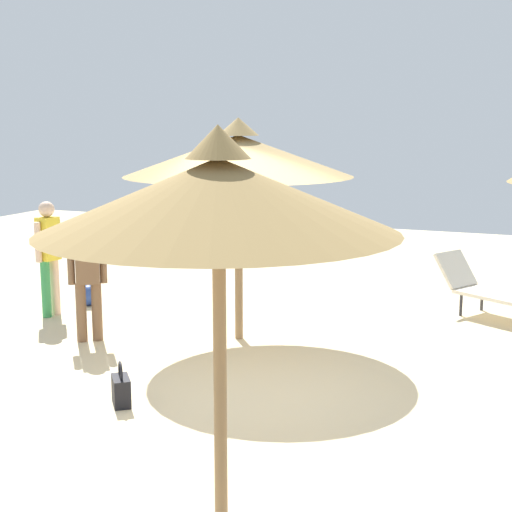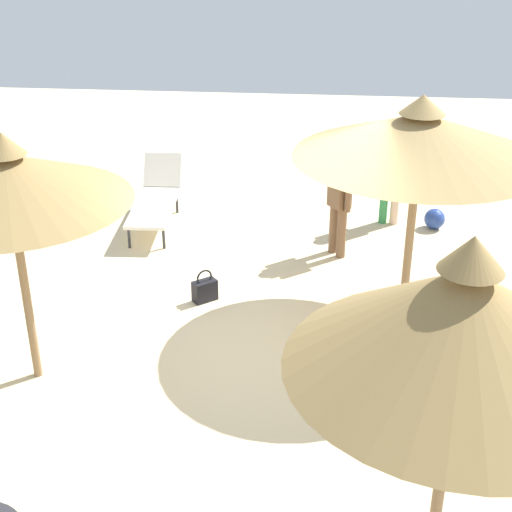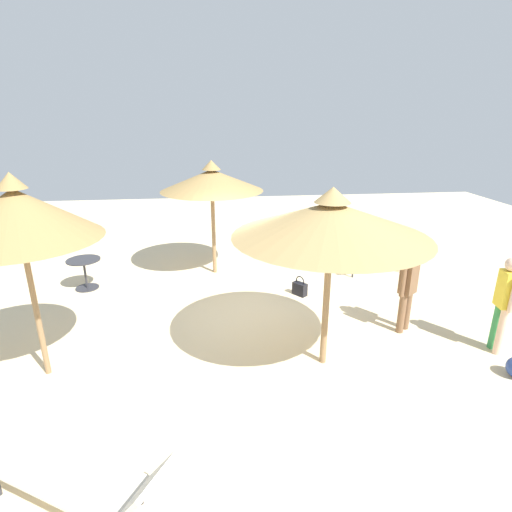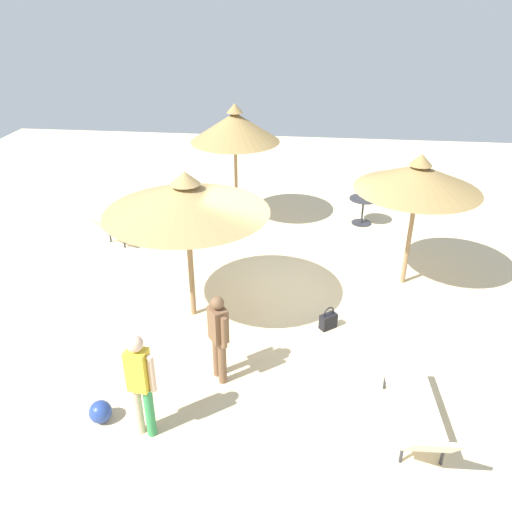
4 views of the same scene
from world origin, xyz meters
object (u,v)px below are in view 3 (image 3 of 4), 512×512
handbag (300,288)px  parasol_umbrella_near_right (212,180)px  parasol_umbrella_center (17,214)px  lounge_chair_near_left (83,477)px  person_standing_back (505,300)px  lounge_chair_far_left (385,255)px  person_standing_far_right (408,287)px  side_table_round (84,268)px  parasol_umbrella_edge (331,220)px

handbag → parasol_umbrella_near_right: bearing=139.1°
parasol_umbrella_center → parasol_umbrella_near_right: (2.61, 3.88, -0.19)m
lounge_chair_near_left → person_standing_back: person_standing_back is taller
parasol_umbrella_near_right → lounge_chair_far_left: (4.22, -0.42, -1.86)m
parasol_umbrella_center → person_standing_back: bearing=-1.7°
lounge_chair_far_left → person_standing_far_right: size_ratio=1.34×
lounge_chair_far_left → parasol_umbrella_near_right: bearing=174.3°
lounge_chair_far_left → parasol_umbrella_center: bearing=-153.1°
handbag → parasol_umbrella_center: bearing=-152.4°
parasol_umbrella_center → person_standing_back: size_ratio=1.85×
parasol_umbrella_near_right → person_standing_far_right: size_ratio=1.81×
lounge_chair_far_left → side_table_round: lounge_chair_far_left is taller
person_standing_far_right → parasol_umbrella_near_right: bearing=135.6°
person_standing_back → handbag: (-2.75, 2.52, -0.78)m
side_table_round → lounge_chair_near_left: bearing=-75.0°
parasol_umbrella_near_right → lounge_chair_near_left: parasol_umbrella_near_right is taller
lounge_chair_near_left → handbag: lounge_chair_near_left is taller
person_standing_far_right → side_table_round: size_ratio=2.09×
parasol_umbrella_edge → side_table_round: 5.97m
parasol_umbrella_edge → person_standing_back: 3.25m
parasol_umbrella_edge → parasol_umbrella_near_right: parasol_umbrella_edge is taller
parasol_umbrella_near_right → person_standing_back: bearing=-41.9°
person_standing_far_right → handbag: bearing=132.1°
parasol_umbrella_near_right → lounge_chair_near_left: bearing=-102.5°
lounge_chair_near_left → person_standing_far_right: size_ratio=1.37×
lounge_chair_far_left → parasol_umbrella_edge: bearing=-125.3°
person_standing_back → side_table_round: (-7.46, 3.43, -0.46)m
parasol_umbrella_edge → person_standing_back: size_ratio=1.73×
parasol_umbrella_near_right → person_standing_back: size_ratio=1.67×
lounge_chair_far_left → side_table_round: size_ratio=2.79×
side_table_round → parasol_umbrella_near_right: bearing=12.8°
parasol_umbrella_near_right → lounge_chair_near_left: (-1.39, -6.28, -1.89)m
parasol_umbrella_center → lounge_chair_far_left: size_ratio=1.50×
parasol_umbrella_center → lounge_chair_near_left: 3.40m
person_standing_far_right → person_standing_back: size_ratio=0.92×
parasol_umbrella_edge → lounge_chair_far_left: parasol_umbrella_edge is taller
handbag → person_standing_back: bearing=-42.5°
side_table_round → parasol_umbrella_edge: bearing=-37.0°
side_table_round → person_standing_back: bearing=-24.7°
person_standing_back → handbag: bearing=137.5°
lounge_chair_near_left → parasol_umbrella_edge: bearing=36.1°
parasol_umbrella_center → parasol_umbrella_edge: parasol_umbrella_center is taller
parasol_umbrella_near_right → lounge_chair_far_left: bearing=-5.7°
lounge_chair_near_left → parasol_umbrella_center: bearing=116.9°
lounge_chair_near_left → handbag: 5.70m
person_standing_far_right → handbag: 2.40m
lounge_chair_near_left → handbag: size_ratio=4.69×
parasol_umbrella_center → parasol_umbrella_near_right: 4.68m
parasol_umbrella_center → side_table_round: size_ratio=4.19×
person_standing_far_right → person_standing_back: 1.47m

